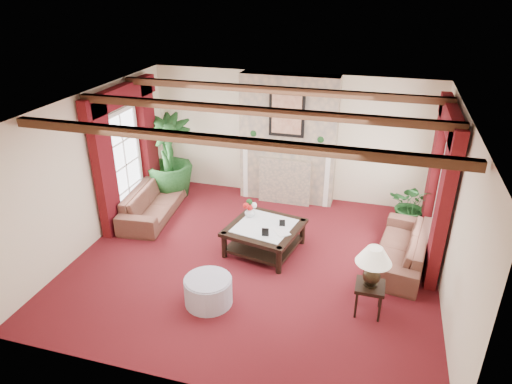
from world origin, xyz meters
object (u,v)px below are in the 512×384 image
(coffee_table, at_px, (264,238))
(ottoman, at_px, (208,291))
(potted_palm, at_px, (170,174))
(sofa_right, at_px, (403,242))
(side_table, at_px, (369,299))
(sofa_left, at_px, (153,197))

(coffee_table, xyz_separation_m, ottoman, (-0.43, -1.63, -0.03))
(potted_palm, relative_size, ottoman, 2.87)
(sofa_right, relative_size, ottoman, 2.88)
(side_table, bearing_deg, coffee_table, 147.41)
(sofa_right, relative_size, coffee_table, 1.73)
(potted_palm, relative_size, coffee_table, 1.73)
(potted_palm, bearing_deg, ottoman, -56.38)
(potted_palm, distance_m, side_table, 5.25)
(potted_palm, bearing_deg, coffee_table, -31.74)
(sofa_right, height_order, side_table, sofa_right)
(sofa_left, bearing_deg, side_table, -119.13)
(coffee_table, height_order, side_table, coffee_table)
(sofa_left, distance_m, coffee_table, 2.59)
(sofa_right, xyz_separation_m, coffee_table, (-2.34, -0.27, -0.15))
(sofa_left, height_order, ottoman, sofa_left)
(coffee_table, height_order, ottoman, coffee_table)
(sofa_left, bearing_deg, ottoman, -143.94)
(sofa_left, bearing_deg, coffee_table, -110.89)
(sofa_right, xyz_separation_m, side_table, (-0.46, -1.47, -0.15))
(sofa_left, distance_m, potted_palm, 0.94)
(side_table, distance_m, ottoman, 2.34)
(sofa_left, relative_size, sofa_right, 1.00)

